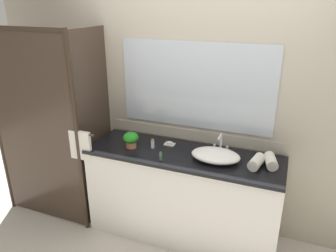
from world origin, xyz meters
The scene contains 12 objects.
ground_plane centered at (0.00, 0.00, 0.00)m, with size 8.00×8.00×0.00m, color beige.
wall_back_with_mirror centered at (0.00, 0.34, 1.30)m, with size 4.40×0.06×2.60m.
vanity_cabinet centered at (0.00, 0.01, 0.45)m, with size 1.80×0.58×0.90m.
shower_enclosure centered at (-1.28, -0.19, 1.02)m, with size 1.20×0.59×2.00m.
sink_basin centered at (0.30, -0.01, 0.94)m, with size 0.43×0.30×0.09m, color white.
faucet centered at (0.30, 0.17, 0.96)m, with size 0.17×0.14×0.18m.
potted_plant centered at (-0.51, -0.05, 0.99)m, with size 0.15×0.15×0.15m.
soap_dish centered at (-0.19, 0.13, 0.91)m, with size 0.10×0.07×0.04m.
amenity_bottle_body_wash centered at (-0.14, -0.19, 0.94)m, with size 0.03×0.03×0.08m.
amenity_bottle_conditioner centered at (-0.31, 0.01, 0.94)m, with size 0.03×0.03×0.09m.
rolled_towel_near_edge centered at (0.76, 0.05, 0.95)m, with size 0.09×0.09×0.20m, color silver.
rolled_towel_middle centered at (0.65, -0.01, 0.95)m, with size 0.09×0.09×0.20m, color silver.
Camera 1 is at (0.83, -2.49, 2.20)m, focal length 34.12 mm.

